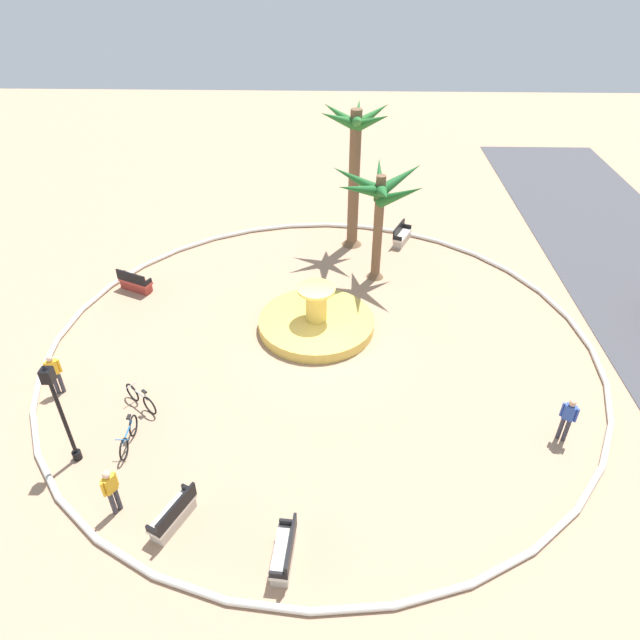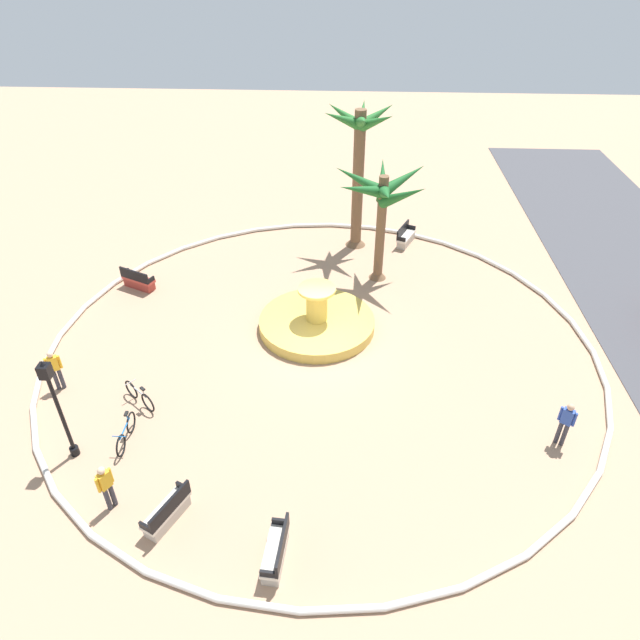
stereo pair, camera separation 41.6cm
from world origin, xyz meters
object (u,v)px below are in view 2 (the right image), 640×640
at_px(person_cyclist_photo, 106,485).
at_px(bench_north, 276,553).
at_px(palm_tree_by_curb, 359,151).
at_px(person_pedestrian_stroll, 566,422).
at_px(fountain, 317,322).
at_px(palm_tree_near_fountain, 382,199).
at_px(bench_east, 167,513).
at_px(bicycle_red_frame, 140,396).
at_px(person_cyclist_helmet, 55,368).
at_px(bench_southeast, 405,238).
at_px(lamppost, 57,402).
at_px(bicycle_by_lamppost, 126,433).
at_px(bench_west, 138,281).

bearing_deg(person_cyclist_photo, bench_north, 73.85).
relative_size(palm_tree_by_curb, person_pedestrian_stroll, 4.15).
relative_size(fountain, palm_tree_near_fountain, 0.90).
relative_size(fountain, bench_east, 2.87).
bearing_deg(bicycle_red_frame, person_cyclist_photo, 6.61).
height_order(person_cyclist_helmet, person_cyclist_photo, person_cyclist_photo).
xyz_separation_m(palm_tree_near_fountain, palm_tree_by_curb, (-3.25, -1.01, 0.92)).
distance_m(bench_north, bench_southeast, 18.60).
relative_size(bench_southeast, lamppost, 0.43).
height_order(palm_tree_near_fountain, bench_east, palm_tree_near_fountain).
bearing_deg(bench_east, fountain, 158.72).
height_order(fountain, person_cyclist_photo, fountain).
bearing_deg(person_cyclist_photo, palm_tree_near_fountain, 148.59).
xyz_separation_m(palm_tree_by_curb, bicycle_by_lamppost, (13.88, -7.36, -4.52)).
height_order(bicycle_red_frame, person_pedestrian_stroll, person_pedestrian_stroll).
relative_size(bicycle_red_frame, person_cyclist_helmet, 0.82).
bearing_deg(palm_tree_by_curb, person_cyclist_helmet, -42.67).
distance_m(fountain, bicycle_red_frame, 7.59).
bearing_deg(palm_tree_by_curb, person_pedestrian_stroll, 26.46).
bearing_deg(bench_north, bench_east, -108.32).
xyz_separation_m(palm_tree_by_curb, bicycle_red_frame, (12.14, -7.47, -4.52)).
bearing_deg(person_pedestrian_stroll, bench_east, -73.52).
relative_size(palm_tree_by_curb, bench_east, 4.28).
bearing_deg(bench_north, palm_tree_near_fountain, 168.03).
distance_m(bench_southeast, bicycle_red_frame, 15.95).
bearing_deg(person_pedestrian_stroll, person_cyclist_helmet, -95.72).
height_order(palm_tree_near_fountain, bench_north, palm_tree_near_fountain).
height_order(fountain, palm_tree_near_fountain, palm_tree_near_fountain).
distance_m(bench_west, bicycle_by_lamppost, 9.53).
bearing_deg(bicycle_red_frame, person_cyclist_helmet, -101.62).
bearing_deg(person_cyclist_helmet, palm_tree_by_curb, 137.33).
bearing_deg(lamppost, palm_tree_near_fountain, 138.69).
xyz_separation_m(bench_west, bench_north, (13.07, 7.82, 0.00)).
distance_m(bench_north, bicycle_by_lamppost, 6.57).
bearing_deg(fountain, person_cyclist_helmet, -65.24).
height_order(bench_west, lamppost, lamppost).
relative_size(person_cyclist_helmet, person_cyclist_photo, 1.00).
bearing_deg(fountain, lamppost, -45.52).
height_order(fountain, lamppost, lamppost).
bearing_deg(palm_tree_near_fountain, palm_tree_by_curb, -162.78).
bearing_deg(bench_east, bicycle_red_frame, -154.00).
distance_m(person_cyclist_helmet, person_pedestrian_stroll, 17.26).
relative_size(lamppost, person_cyclist_helmet, 2.29).
height_order(palm_tree_near_fountain, lamppost, palm_tree_near_fountain).
height_order(bench_southeast, bicycle_red_frame, bench_southeast).
bearing_deg(bench_north, bicycle_red_frame, -136.15).
bearing_deg(person_cyclist_helmet, person_pedestrian_stroll, 84.28).
distance_m(palm_tree_by_curb, bicycle_red_frame, 14.95).
height_order(fountain, bench_east, fountain).
relative_size(palm_tree_near_fountain, bench_west, 3.16).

